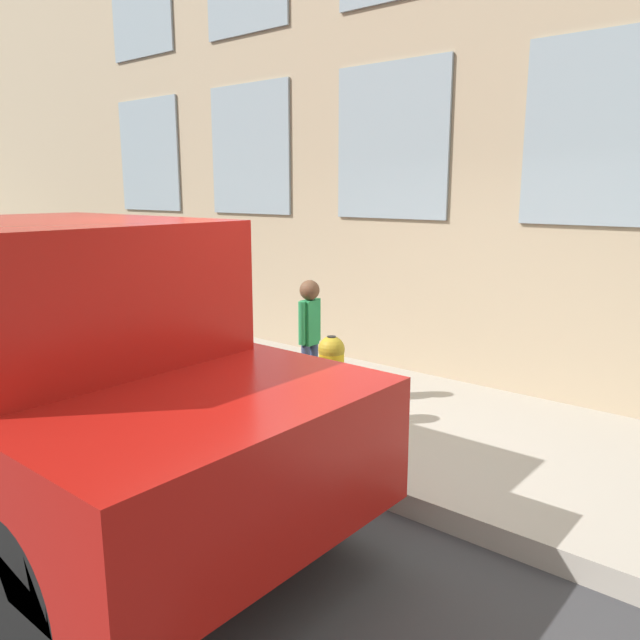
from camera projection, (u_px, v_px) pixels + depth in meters
ground_plane at (321, 485)px, 4.63m from camera, size 80.00×80.00×0.00m
sidewalk at (410, 426)px, 5.54m from camera, size 2.49×60.00×0.17m
fire_hydrant at (331, 380)px, 5.28m from camera, size 0.29×0.41×0.78m
person at (310, 330)px, 5.79m from camera, size 0.28×0.19×1.17m
parked_car_red_near at (52, 356)px, 4.15m from camera, size 1.92×4.37×1.96m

